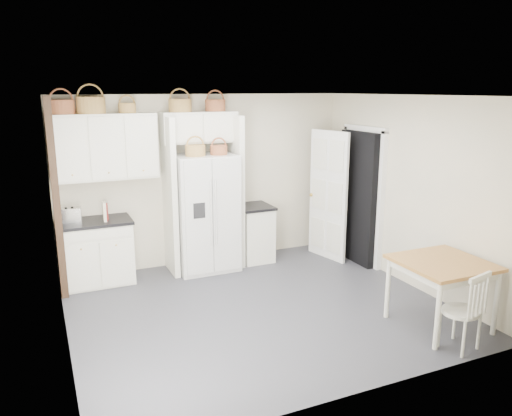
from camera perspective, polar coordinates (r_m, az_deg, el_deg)
name	(u,v)px	position (r m, az deg, el deg)	size (l,w,h in m)	color
floor	(259,308)	(6.37, 0.37, -11.36)	(4.50, 4.50, 0.00)	#3A3A41
ceiling	(260,96)	(5.78, 0.41, 12.71)	(4.50, 4.50, 0.00)	white
wall_back	(206,180)	(7.77, -5.70, 3.21)	(4.50, 4.50, 0.00)	#B4AF9A
wall_left	(58,228)	(5.45, -21.73, -2.15)	(4.00, 4.00, 0.00)	#B4AF9A
wall_right	(409,192)	(7.15, 17.06, 1.78)	(4.00, 4.00, 0.00)	#B4AF9A
refrigerator	(205,213)	(7.49, -5.86, -0.54)	(0.90, 0.73, 1.74)	silver
base_cab_left	(97,253)	(7.35, -17.72, -4.94)	(0.94, 0.59, 0.87)	silver
base_cab_right	(254,234)	(7.94, -0.21, -2.98)	(0.49, 0.58, 0.85)	silver
dining_table	(440,294)	(6.16, 20.30, -9.17)	(0.94, 0.94, 0.79)	#9E6829
windsor_chair	(461,311)	(5.72, 22.37, -10.86)	(0.41, 0.37, 0.84)	silver
counter_left	(94,222)	(7.22, -17.98, -1.51)	(0.98, 0.63, 0.04)	black
counter_right	(254,207)	(7.82, -0.21, 0.15)	(0.52, 0.62, 0.04)	black
toaster	(70,215)	(7.18, -20.52, -0.79)	(0.30, 0.17, 0.21)	silver
cookbook_red	(106,212)	(7.13, -16.75, -0.49)	(0.03, 0.15, 0.23)	maroon
cookbook_cream	(104,211)	(7.12, -16.94, -0.37)	(0.04, 0.18, 0.27)	beige
basket_upper_a	(62,107)	(7.11, -21.32, 10.70)	(0.33, 0.33, 0.19)	brown
basket_upper_b	(91,105)	(7.14, -18.35, 11.08)	(0.38, 0.38, 0.22)	brown
basket_upper_c	(127,108)	(7.21, -14.50, 11.01)	(0.24, 0.24, 0.14)	brown
basket_bridge_a	(180,105)	(7.37, -8.68, 11.51)	(0.33, 0.33, 0.19)	brown
basket_bridge_b	(215,105)	(7.53, -4.67, 11.61)	(0.30, 0.30, 0.17)	brown
basket_fridge_a	(195,151)	(7.18, -6.95, 6.53)	(0.29, 0.29, 0.15)	brown
basket_fridge_b	(219,150)	(7.29, -4.27, 6.62)	(0.25, 0.25, 0.13)	brown
upper_cabinet	(105,147)	(7.20, -16.86, 6.71)	(1.40, 0.34, 0.90)	silver
bridge_cabinet	(199,127)	(7.46, -6.54, 9.15)	(1.12, 0.34, 0.45)	silver
fridge_panel_left	(170,197)	(7.34, -9.83, 1.27)	(0.08, 0.60, 2.30)	silver
fridge_panel_right	(235,191)	(7.64, -2.40, 1.95)	(0.08, 0.60, 2.30)	silver
trim_post	(56,201)	(6.76, -21.86, 0.75)	(0.09, 0.09, 2.60)	black
doorway_void	(359,198)	(7.92, 11.73, 1.15)	(0.18, 0.85, 2.05)	black
door_slab	(328,196)	(7.99, 8.23, 1.41)	(0.80, 0.04, 2.05)	white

